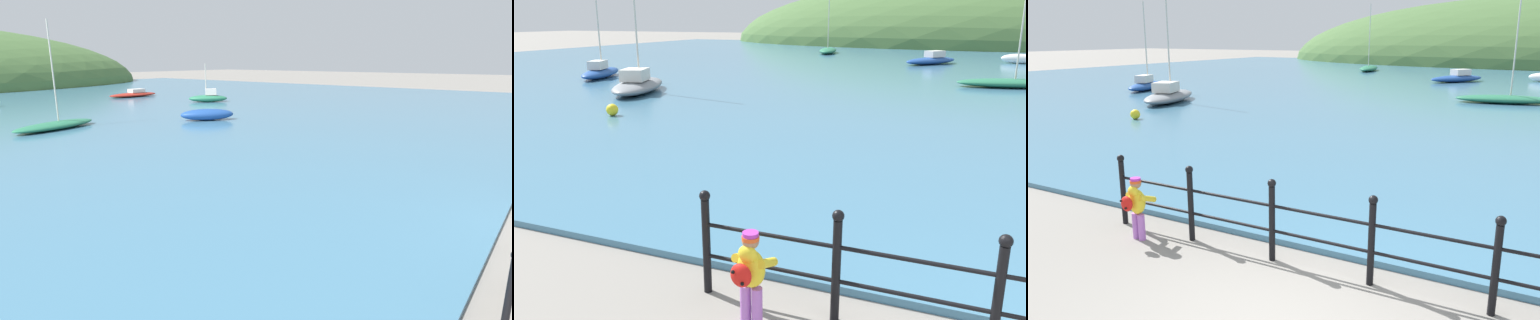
# 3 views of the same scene
# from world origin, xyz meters

# --- Properties ---
(boat_blue_hull) EXTENTS (3.00, 2.92, 3.03)m
(boat_blue_hull) POSITION_xyz_m (13.99, 24.44, 0.45)
(boat_blue_hull) COLOR #287551
(boat_blue_hull) RESTS_ON water
(boat_far_right) EXTENTS (2.98, 2.63, 0.65)m
(boat_far_right) POSITION_xyz_m (6.72, 17.34, 0.42)
(boat_far_right) COLOR #1E4793
(boat_far_right) RESTS_ON water
(boat_nearest_quay) EXTENTS (4.58, 2.27, 5.20)m
(boat_nearest_quay) POSITION_xyz_m (-0.06, 21.12, 0.31)
(boat_nearest_quay) COLOR #287551
(boat_nearest_quay) RESTS_ON water
(boat_white_sailboat) EXTENTS (4.80, 1.93, 0.70)m
(boat_white_sailboat) POSITION_xyz_m (13.05, 33.20, 0.33)
(boat_white_sailboat) COLOR maroon
(boat_white_sailboat) RESTS_ON water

